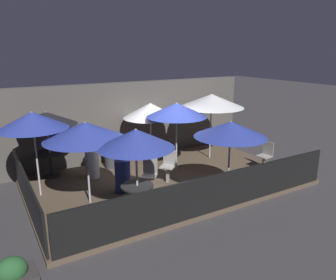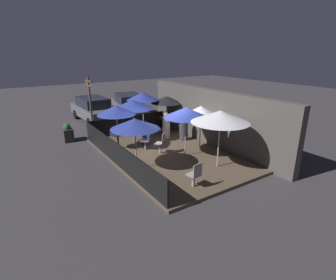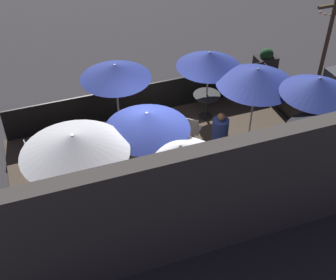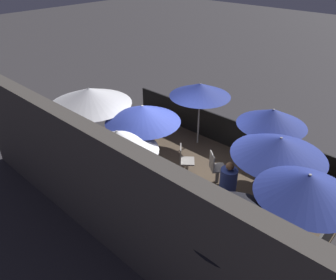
{
  "view_description": "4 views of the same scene",
  "coord_description": "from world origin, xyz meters",
  "px_view_note": "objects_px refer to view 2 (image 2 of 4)",
  "views": [
    {
      "loc": [
        -4.64,
        -7.99,
        3.92
      ],
      "look_at": [
        0.28,
        0.36,
        1.22
      ],
      "focal_mm": 35.0,
      "sensor_mm": 36.0,
      "label": 1
    },
    {
      "loc": [
        9.41,
        -6.02,
        4.55
      ],
      "look_at": [
        0.61,
        -0.26,
        0.96
      ],
      "focal_mm": 28.0,
      "sensor_mm": 36.0,
      "label": 2
    },
    {
      "loc": [
        3.05,
        8.39,
        8.14
      ],
      "look_at": [
        0.07,
        0.11,
        1.01
      ],
      "focal_mm": 50.0,
      "sensor_mm": 36.0,
      "label": 3
    },
    {
      "loc": [
        -4.68,
        5.58,
        5.66
      ],
      "look_at": [
        0.65,
        -0.27,
        0.97
      ],
      "focal_mm": 35.0,
      "sensor_mm": 36.0,
      "label": 4
    }
  ],
  "objects_px": {
    "patio_umbrella_2": "(186,112)",
    "patio_chair_1": "(146,140)",
    "dining_table_1": "(167,120)",
    "parked_car_0": "(93,109)",
    "patio_umbrella_5": "(201,111)",
    "patron_1": "(184,130)",
    "patio_umbrella_1": "(167,100)",
    "dining_table_0": "(118,137)",
    "patio_umbrella_6": "(220,116)",
    "light_post": "(90,101)",
    "patio_umbrella_4": "(135,124)",
    "patio_umbrella_3": "(143,96)",
    "patio_umbrella_7": "(133,104)",
    "patio_chair_2": "(161,143)",
    "planter_box": "(68,133)",
    "patio_umbrella_0": "(116,110)",
    "patron_2": "(166,126)",
    "patio_chair_0": "(195,174)",
    "patron_0": "(147,135)"
  },
  "relations": [
    {
      "from": "patio_umbrella_2",
      "to": "patio_chair_1",
      "type": "xyz_separation_m",
      "value": [
        -1.56,
        -1.11,
        -1.46
      ]
    },
    {
      "from": "patio_umbrella_2",
      "to": "patron_1",
      "type": "distance_m",
      "value": 2.58
    },
    {
      "from": "patio_umbrella_1",
      "to": "dining_table_0",
      "type": "distance_m",
      "value": 3.96
    },
    {
      "from": "patron_2",
      "to": "parked_car_0",
      "type": "distance_m",
      "value": 6.27
    },
    {
      "from": "patio_umbrella_1",
      "to": "dining_table_0",
      "type": "height_order",
      "value": "patio_umbrella_1"
    },
    {
      "from": "patio_umbrella_5",
      "to": "patron_2",
      "type": "bearing_deg",
      "value": -168.6
    },
    {
      "from": "patio_umbrella_2",
      "to": "patio_chair_1",
      "type": "distance_m",
      "value": 2.4
    },
    {
      "from": "light_post",
      "to": "patio_umbrella_3",
      "type": "bearing_deg",
      "value": 50.31
    },
    {
      "from": "patio_umbrella_4",
      "to": "patio_umbrella_6",
      "type": "bearing_deg",
      "value": 60.77
    },
    {
      "from": "patio_chair_1",
      "to": "patron_2",
      "type": "xyz_separation_m",
      "value": [
        -1.03,
        1.77,
        0.12
      ]
    },
    {
      "from": "patio_umbrella_6",
      "to": "light_post",
      "type": "relative_size",
      "value": 0.72
    },
    {
      "from": "planter_box",
      "to": "dining_table_0",
      "type": "bearing_deg",
      "value": 30.25
    },
    {
      "from": "dining_table_1",
      "to": "parked_car_0",
      "type": "bearing_deg",
      "value": -150.82
    },
    {
      "from": "patio_umbrella_6",
      "to": "patio_umbrella_7",
      "type": "relative_size",
      "value": 1.09
    },
    {
      "from": "patio_umbrella_2",
      "to": "light_post",
      "type": "xyz_separation_m",
      "value": [
        -6.16,
        -2.19,
        -0.26
      ]
    },
    {
      "from": "patio_umbrella_0",
      "to": "patio_umbrella_1",
      "type": "height_order",
      "value": "patio_umbrella_0"
    },
    {
      "from": "patio_umbrella_2",
      "to": "patron_0",
      "type": "bearing_deg",
      "value": -161.37
    },
    {
      "from": "patio_umbrella_1",
      "to": "patio_chair_1",
      "type": "height_order",
      "value": "patio_umbrella_1"
    },
    {
      "from": "patio_umbrella_4",
      "to": "patron_1",
      "type": "xyz_separation_m",
      "value": [
        -1.86,
        3.68,
        -1.29
      ]
    },
    {
      "from": "patio_umbrella_6",
      "to": "planter_box",
      "type": "bearing_deg",
      "value": -148.75
    },
    {
      "from": "patio_umbrella_3",
      "to": "patio_umbrella_7",
      "type": "bearing_deg",
      "value": -47.57
    },
    {
      "from": "dining_table_1",
      "to": "patron_2",
      "type": "relative_size",
      "value": 0.68
    },
    {
      "from": "patio_umbrella_4",
      "to": "dining_table_0",
      "type": "distance_m",
      "value": 2.81
    },
    {
      "from": "patio_umbrella_7",
      "to": "patio_chair_2",
      "type": "bearing_deg",
      "value": 3.91
    },
    {
      "from": "patio_umbrella_6",
      "to": "patio_chair_0",
      "type": "xyz_separation_m",
      "value": [
        0.84,
        -1.84,
        -1.58
      ]
    },
    {
      "from": "dining_table_1",
      "to": "patio_umbrella_5",
      "type": "bearing_deg",
      "value": -4.8
    },
    {
      "from": "patio_umbrella_1",
      "to": "dining_table_0",
      "type": "relative_size",
      "value": 2.65
    },
    {
      "from": "patio_umbrella_3",
      "to": "patio_chair_1",
      "type": "distance_m",
      "value": 3.32
    },
    {
      "from": "patio_umbrella_1",
      "to": "dining_table_1",
      "type": "relative_size",
      "value": 2.14
    },
    {
      "from": "patio_umbrella_7",
      "to": "patio_umbrella_6",
      "type": "bearing_deg",
      "value": 15.3
    },
    {
      "from": "patio_umbrella_1",
      "to": "patio_umbrella_2",
      "type": "height_order",
      "value": "patio_umbrella_2"
    },
    {
      "from": "patron_1",
      "to": "patio_umbrella_6",
      "type": "bearing_deg",
      "value": 88.78
    },
    {
      "from": "planter_box",
      "to": "patio_umbrella_0",
      "type": "bearing_deg",
      "value": 30.25
    },
    {
      "from": "patio_umbrella_2",
      "to": "patio_umbrella_7",
      "type": "distance_m",
      "value": 3.33
    },
    {
      "from": "patio_umbrella_6",
      "to": "patio_chair_1",
      "type": "distance_m",
      "value": 3.87
    },
    {
      "from": "patio_umbrella_2",
      "to": "patio_chair_0",
      "type": "relative_size",
      "value": 2.42
    },
    {
      "from": "patio_umbrella_6",
      "to": "parked_car_0",
      "type": "xyz_separation_m",
      "value": [
        -10.2,
        -1.71,
        -1.34
      ]
    },
    {
      "from": "patio_umbrella_3",
      "to": "patio_umbrella_6",
      "type": "distance_m",
      "value": 5.87
    },
    {
      "from": "patio_umbrella_7",
      "to": "patio_chair_2",
      "type": "relative_size",
      "value": 2.23
    },
    {
      "from": "dining_table_0",
      "to": "dining_table_1",
      "type": "height_order",
      "value": "dining_table_1"
    },
    {
      "from": "dining_table_0",
      "to": "patio_chair_2",
      "type": "distance_m",
      "value": 2.16
    },
    {
      "from": "patio_umbrella_1",
      "to": "patio_umbrella_6",
      "type": "distance_m",
      "value": 5.42
    },
    {
      "from": "patio_chair_0",
      "to": "patio_chair_2",
      "type": "bearing_deg",
      "value": -19.86
    },
    {
      "from": "patio_umbrella_1",
      "to": "patron_1",
      "type": "relative_size",
      "value": 1.6
    },
    {
      "from": "patio_chair_1",
      "to": "patio_chair_2",
      "type": "xyz_separation_m",
      "value": [
        0.8,
        0.33,
        0.02
      ]
    },
    {
      "from": "patio_umbrella_3",
      "to": "patio_umbrella_5",
      "type": "distance_m",
      "value": 3.99
    },
    {
      "from": "patio_umbrella_5",
      "to": "patron_1",
      "type": "height_order",
      "value": "patio_umbrella_5"
    },
    {
      "from": "patio_chair_0",
      "to": "light_post",
      "type": "height_order",
      "value": "light_post"
    },
    {
      "from": "patio_umbrella_0",
      "to": "patio_chair_0",
      "type": "xyz_separation_m",
      "value": [
        4.92,
        0.7,
        -1.39
      ]
    },
    {
      "from": "patio_umbrella_7",
      "to": "light_post",
      "type": "xyz_separation_m",
      "value": [
        -2.96,
        -1.24,
        -0.19
      ]
    }
  ]
}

